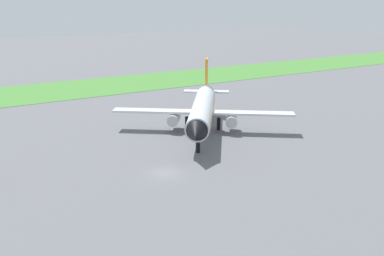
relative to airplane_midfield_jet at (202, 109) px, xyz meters
name	(u,v)px	position (x,y,z in m)	size (l,w,h in m)	color
ground_plane	(165,173)	(-15.24, -14.18, -4.49)	(600.00, 600.00, 0.00)	slate
grass_taxiway_strip	(61,90)	(-15.24, 53.93, -4.45)	(360.00, 28.00, 0.08)	#478438
airplane_midfield_jet	(202,109)	(0.00, 0.00, 0.00)	(30.10, 30.36, 12.46)	silver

